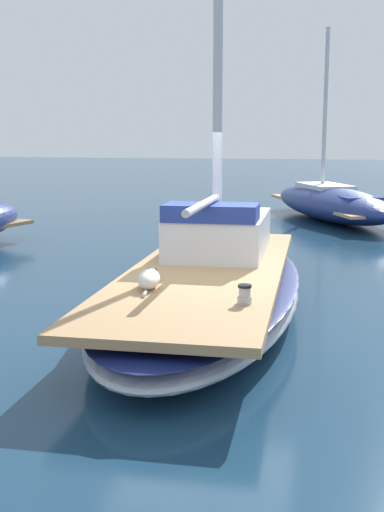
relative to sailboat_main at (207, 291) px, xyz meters
name	(u,v)px	position (x,y,z in m)	size (l,w,h in m)	color
ground_plane	(207,314)	(0.00, 0.00, -0.34)	(120.00, 120.00, 0.00)	navy
sailboat_main	(207,291)	(0.00, 0.00, 0.00)	(2.64, 7.28, 0.66)	#B2B7C1
cabin_house	(219,232)	(-0.02, 1.12, 0.67)	(1.44, 2.24, 0.84)	silver
dog_white	(149,279)	(-0.47, -1.27, 0.43)	(0.35, 0.95, 0.22)	silver
deck_winch	(245,295)	(0.75, -1.81, 0.42)	(0.16, 0.16, 0.21)	#B7B7BC
moored_boat_far_astern	(331,202)	(1.70, 10.89, 0.19)	(4.58, 7.16, 5.54)	navy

